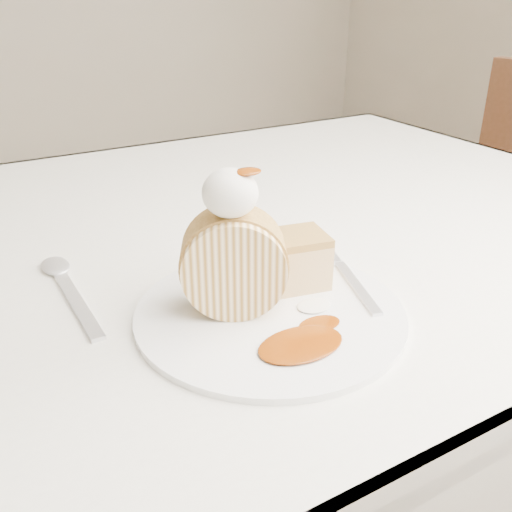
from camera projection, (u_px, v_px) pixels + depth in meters
table at (185, 292)px, 0.78m from camera, size 1.40×0.90×0.75m
plate at (270, 313)px, 0.56m from camera, size 0.31×0.31×0.01m
roulade_slice at (234, 263)px, 0.54m from camera, size 0.11×0.09×0.10m
cake_chunk at (297, 263)px, 0.59m from camera, size 0.07×0.06×0.05m
whipped_cream at (230, 193)px, 0.50m from camera, size 0.05×0.05×0.04m
caramel_drizzle at (248, 165)px, 0.49m from camera, size 0.03×0.02×0.01m
caramel_pool at (301, 344)px, 0.50m from camera, size 0.09×0.07×0.00m
fork at (357, 287)px, 0.59m from camera, size 0.07×0.15×0.00m
spoon at (78, 304)px, 0.57m from camera, size 0.03×0.18×0.00m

